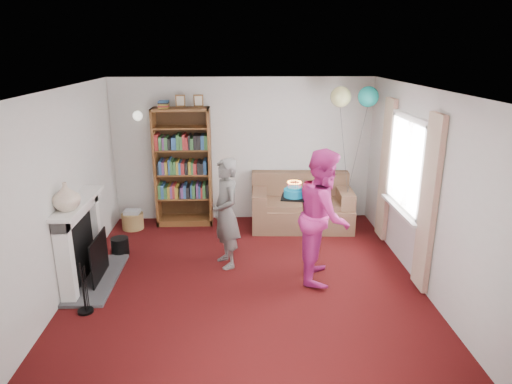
{
  "coord_description": "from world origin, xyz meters",
  "views": [
    {
      "loc": [
        -0.1,
        -5.33,
        2.96
      ],
      "look_at": [
        0.15,
        0.6,
        1.08
      ],
      "focal_mm": 32.0,
      "sensor_mm": 36.0,
      "label": 1
    }
  ],
  "objects_px": {
    "person_striped": "(226,213)",
    "birthday_cake": "(294,193)",
    "bookcase": "(183,168)",
    "person_magenta": "(324,215)",
    "sofa": "(301,207)"
  },
  "relations": [
    {
      "from": "sofa",
      "to": "birthday_cake",
      "type": "bearing_deg",
      "value": -98.52
    },
    {
      "from": "person_striped",
      "to": "birthday_cake",
      "type": "distance_m",
      "value": 1.01
    },
    {
      "from": "bookcase",
      "to": "person_magenta",
      "type": "relative_size",
      "value": 1.27
    },
    {
      "from": "bookcase",
      "to": "person_magenta",
      "type": "xyz_separation_m",
      "value": [
        2.04,
        -2.12,
        -0.11
      ]
    },
    {
      "from": "sofa",
      "to": "person_magenta",
      "type": "xyz_separation_m",
      "value": [
        0.02,
        -1.89,
        0.54
      ]
    },
    {
      "from": "birthday_cake",
      "to": "person_striped",
      "type": "bearing_deg",
      "value": 164.08
    },
    {
      "from": "sofa",
      "to": "person_striped",
      "type": "distance_m",
      "value": 1.99
    },
    {
      "from": "sofa",
      "to": "person_magenta",
      "type": "relative_size",
      "value": 0.96
    },
    {
      "from": "sofa",
      "to": "person_striped",
      "type": "xyz_separation_m",
      "value": [
        -1.26,
        -1.48,
        0.44
      ]
    },
    {
      "from": "sofa",
      "to": "person_magenta",
      "type": "distance_m",
      "value": 1.96
    },
    {
      "from": "sofa",
      "to": "person_magenta",
      "type": "bearing_deg",
      "value": -86.44
    },
    {
      "from": "person_striped",
      "to": "birthday_cake",
      "type": "height_order",
      "value": "person_striped"
    },
    {
      "from": "bookcase",
      "to": "sofa",
      "type": "height_order",
      "value": "bookcase"
    },
    {
      "from": "birthday_cake",
      "to": "bookcase",
      "type": "bearing_deg",
      "value": 130.29
    },
    {
      "from": "person_striped",
      "to": "person_magenta",
      "type": "distance_m",
      "value": 1.35
    }
  ]
}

